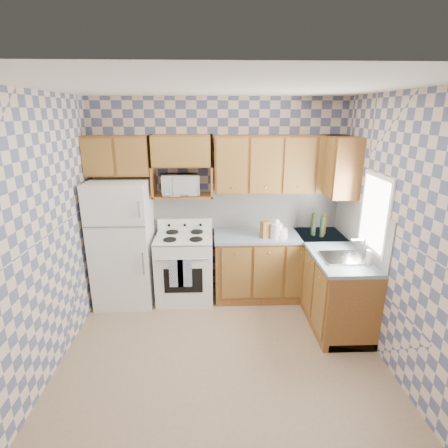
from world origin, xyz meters
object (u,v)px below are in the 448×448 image
at_px(stove_body, 185,268).
at_px(microwave, 180,185).
at_px(electric_kettle, 276,231).
at_px(refrigerator, 123,243).

distance_m(stove_body, microwave, 1.15).
height_order(stove_body, electric_kettle, electric_kettle).
relative_size(stove_body, microwave, 1.85).
bearing_deg(electric_kettle, microwave, 167.48).
bearing_deg(microwave, stove_body, -84.33).
height_order(microwave, electric_kettle, microwave).
height_order(refrigerator, microwave, microwave).
xyz_separation_m(microwave, electric_kettle, (1.26, -0.28, -0.56)).
distance_m(refrigerator, electric_kettle, 2.04).
xyz_separation_m(stove_body, electric_kettle, (1.22, -0.12, 0.57)).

